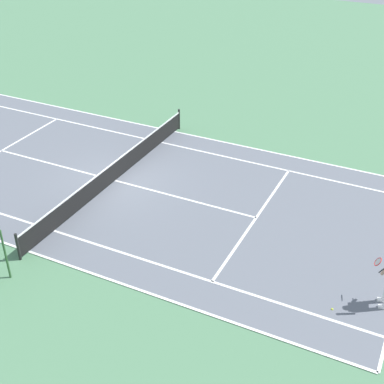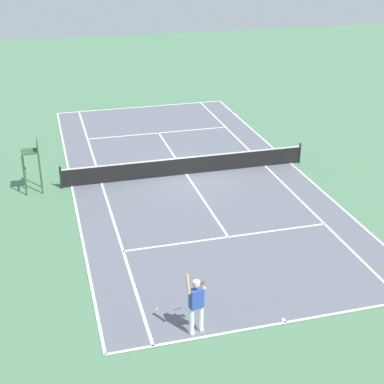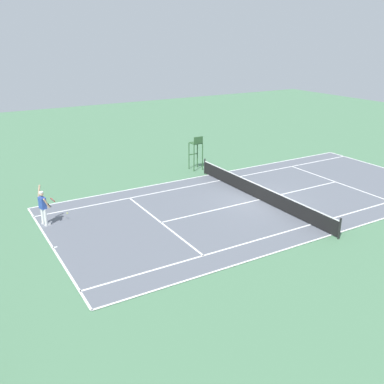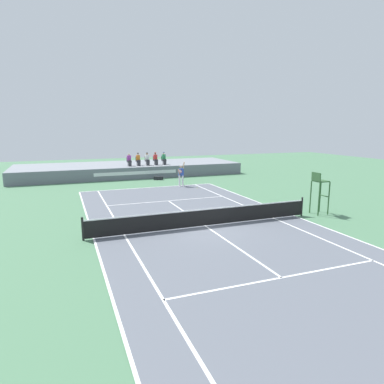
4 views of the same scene
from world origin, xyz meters
name	(u,v)px [view 4 (image 4 of 4)]	position (x,y,z in m)	size (l,w,h in m)	color
ground_plane	(206,227)	(0.00, 0.00, 0.00)	(80.00, 80.00, 0.00)	#4C7A56
court	(206,226)	(0.00, 0.00, 0.01)	(11.08, 23.88, 0.03)	slate
net	(206,217)	(0.00, 0.00, 0.52)	(11.98, 0.10, 1.07)	black
barrier_wall	(136,173)	(0.00, 16.85, 0.58)	(22.68, 0.25, 1.15)	slate
bleacher_platform	(129,169)	(0.00, 20.49, 0.58)	(22.68, 7.03, 1.15)	gray
spectator_seated_0	(129,160)	(-0.36, 18.29, 1.77)	(0.44, 0.60, 1.27)	#474C56
spectator_seated_1	(138,160)	(0.55, 18.29, 1.77)	(0.44, 0.60, 1.27)	#474C56
spectator_seated_2	(147,159)	(1.48, 18.29, 1.77)	(0.44, 0.60, 1.27)	#474C56
spectator_seated_3	(156,159)	(2.34, 18.29, 1.77)	(0.44, 0.60, 1.27)	#474C56
spectator_seated_4	(164,159)	(3.22, 18.29, 1.77)	(0.44, 0.60, 1.27)	#474C56
tennis_player	(181,175)	(2.74, 11.58, 0.99)	(0.74, 0.76, 2.08)	white
tennis_ball	(197,188)	(3.66, 10.21, 0.03)	(0.07, 0.07, 0.07)	#D1E533
umpire_chair	(319,188)	(7.09, 0.00, 1.56)	(0.77, 0.77, 2.44)	#2D562D
equipment_bag	(158,178)	(1.90, 15.78, 0.16)	(0.95, 0.64, 0.32)	black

